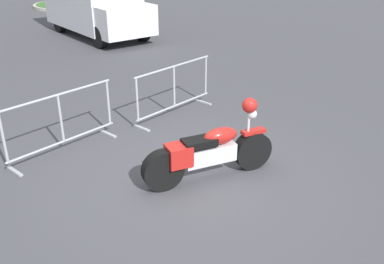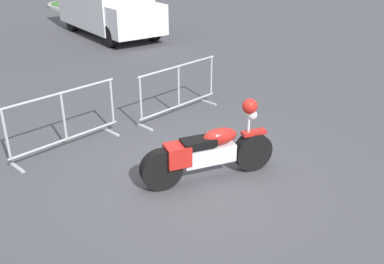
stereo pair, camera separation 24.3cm
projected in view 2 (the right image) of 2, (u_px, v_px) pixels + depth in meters
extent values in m
plane|color=#424247|center=(196.00, 179.00, 6.64)|extent=(120.00, 120.00, 0.00)
cylinder|color=black|center=(252.00, 152.00, 6.80)|extent=(0.65, 0.36, 0.63)
cylinder|color=black|center=(161.00, 170.00, 6.27)|extent=(0.65, 0.36, 0.63)
cube|color=silver|center=(209.00, 155.00, 6.49)|extent=(0.86, 0.48, 0.28)
ellipsoid|color=#B21E19|center=(220.00, 136.00, 6.44)|extent=(0.60, 0.41, 0.26)
cube|color=black|center=(198.00, 143.00, 6.33)|extent=(0.57, 0.42, 0.12)
cube|color=#B21E19|center=(177.00, 155.00, 6.28)|extent=(0.43, 0.41, 0.32)
cube|color=#B21E19|center=(254.00, 132.00, 6.66)|extent=(0.42, 0.25, 0.06)
cylinder|color=silver|center=(249.00, 126.00, 6.57)|extent=(0.05, 0.05, 0.44)
sphere|color=silver|center=(252.00, 115.00, 6.51)|extent=(0.16, 0.16, 0.16)
sphere|color=#B21E19|center=(250.00, 106.00, 6.43)|extent=(0.24, 0.24, 0.24)
cylinder|color=#9EA0A5|center=(60.00, 93.00, 7.12)|extent=(2.11, 0.27, 0.04)
cylinder|color=#9EA0A5|center=(67.00, 139.00, 7.48)|extent=(2.11, 0.27, 0.04)
cylinder|color=#9EA0A5|center=(6.00, 135.00, 6.64)|extent=(0.05, 0.05, 0.85)
cylinder|color=#9EA0A5|center=(64.00, 117.00, 7.30)|extent=(0.05, 0.05, 0.85)
cylinder|color=#9EA0A5|center=(112.00, 102.00, 7.96)|extent=(0.05, 0.05, 0.85)
cube|color=#9EA0A5|center=(17.00, 167.00, 6.94)|extent=(0.11, 0.44, 0.03)
cube|color=#9EA0A5|center=(111.00, 132.00, 8.17)|extent=(0.11, 0.44, 0.03)
cylinder|color=#9EA0A5|center=(178.00, 66.00, 8.58)|extent=(2.11, 0.27, 0.04)
cylinder|color=#9EA0A5|center=(179.00, 106.00, 8.93)|extent=(2.11, 0.27, 0.04)
cylinder|color=#9EA0A5|center=(141.00, 99.00, 8.09)|extent=(0.05, 0.05, 0.85)
cylinder|color=#9EA0A5|center=(179.00, 86.00, 8.75)|extent=(0.05, 0.05, 0.85)
cylinder|color=#9EA0A5|center=(211.00, 76.00, 9.42)|extent=(0.05, 0.05, 0.85)
cube|color=#9EA0A5|center=(145.00, 127.00, 8.39)|extent=(0.11, 0.44, 0.03)
cube|color=#9EA0A5|center=(209.00, 102.00, 9.63)|extent=(0.11, 0.44, 0.03)
cube|color=silver|center=(137.00, 21.00, 14.19)|extent=(1.96, 1.03, 1.00)
cylinder|color=black|center=(153.00, 31.00, 15.13)|extent=(0.29, 0.73, 0.72)
cylinder|color=black|center=(110.00, 37.00, 14.23)|extent=(0.29, 0.73, 0.72)
cylinder|color=black|center=(111.00, 17.00, 17.55)|extent=(0.29, 0.73, 0.72)
cylinder|color=black|center=(72.00, 22.00, 16.66)|extent=(0.29, 0.73, 0.72)
cylinder|color=#ADA89E|center=(86.00, 4.00, 22.80)|extent=(3.94, 3.94, 0.14)
cylinder|color=#38662D|center=(86.00, 3.00, 22.77)|extent=(3.62, 3.62, 0.02)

